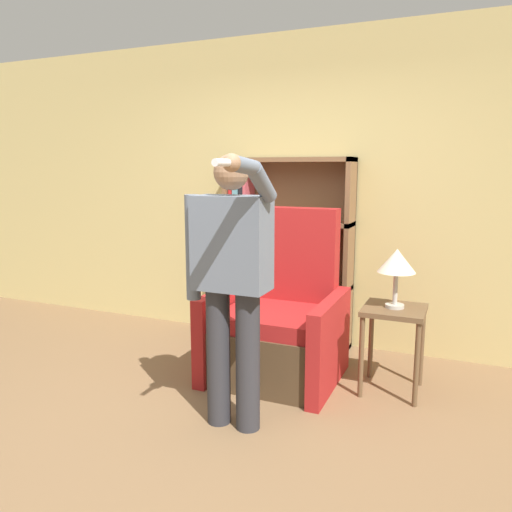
{
  "coord_description": "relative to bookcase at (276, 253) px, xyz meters",
  "views": [
    {
      "loc": [
        1.43,
        -2.37,
        1.61
      ],
      "look_at": [
        0.13,
        0.67,
        1.03
      ],
      "focal_mm": 35.0,
      "sensor_mm": 36.0,
      "label": 1
    }
  ],
  "objects": [
    {
      "name": "table_lamp",
      "position": [
        1.17,
        -0.69,
        0.11
      ],
      "size": [
        0.27,
        0.27,
        0.42
      ],
      "color": "#B7B2A8",
      "rests_on": "side_table"
    },
    {
      "name": "person_standing",
      "position": [
        0.32,
        -1.6,
        0.13
      ],
      "size": [
        0.6,
        0.78,
        1.7
      ],
      "color": "#2D2D33",
      "rests_on": "ground_plane"
    },
    {
      "name": "armchair",
      "position": [
        0.3,
        -0.73,
        -0.45
      ],
      "size": [
        0.97,
        0.88,
        1.3
      ],
      "color": "#4C3823",
      "rests_on": "ground_plane"
    },
    {
      "name": "wall_back",
      "position": [
        0.18,
        0.16,
        0.56
      ],
      "size": [
        8.0,
        0.06,
        2.8
      ],
      "color": "tan",
      "rests_on": "ground_plane"
    },
    {
      "name": "ground_plane",
      "position": [
        0.18,
        -1.87,
        -0.84
      ],
      "size": [
        14.0,
        14.0,
        0.0
      ],
      "primitive_type": "plane",
      "color": "brown"
    },
    {
      "name": "side_table",
      "position": [
        1.17,
        -0.69,
        -0.33
      ],
      "size": [
        0.43,
        0.43,
        0.63
      ],
      "color": "brown",
      "rests_on": "ground_plane"
    },
    {
      "name": "bookcase",
      "position": [
        0.0,
        0.0,
        0.0
      ],
      "size": [
        1.18,
        0.28,
        1.71
      ],
      "color": "brown",
      "rests_on": "ground_plane"
    }
  ]
}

